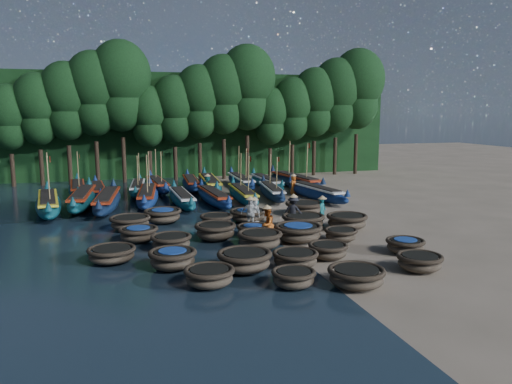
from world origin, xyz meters
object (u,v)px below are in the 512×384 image
object	(u,v)px
coracle_10	(112,254)
coracle_22	(216,220)
long_boat_4	(182,198)
fisherman_4	(250,213)
long_boat_14	(210,184)
coracle_11	(171,242)
coracle_9	(405,245)
coracle_21	(163,215)
coracle_3	(356,276)
fisherman_0	(254,210)
coracle_4	(420,262)
long_boat_7	(272,192)
long_boat_10	(98,191)
long_boat_17	(295,181)
coracle_7	(295,258)
coracle_12	(260,239)
long_boat_5	(214,197)
long_boat_9	(78,189)
coracle_8	(328,250)
long_boat_6	(243,195)
coracle_1	(209,276)
coracle_2	(294,277)
long_boat_3	(147,196)
fisherman_5	(208,185)
fisherman_3	(293,211)
coracle_23	(248,215)
long_boat_15	(241,181)
long_boat_12	(157,185)
long_boat_11	(138,188)
fisherman_1	(322,210)
coracle_5	(173,258)
coracle_15	(138,233)
fisherman_6	(293,184)
coracle_19	(347,221)
coracle_24	(304,208)
coracle_6	(245,260)
fisherman_2	(267,224)
long_boat_2	(107,201)
long_boat_13	(191,183)
coracle_14	(341,234)
long_boat_8	(316,192)
coracle_17	(253,230)
coracle_16	(215,231)

from	to	relation	value
coracle_10	coracle_22	xyz separation A→B (m)	(5.61, 5.12, 0.04)
long_boat_4	fisherman_4	xyz separation A→B (m)	(2.66, -8.01, 0.43)
long_boat_14	coracle_11	bearing A→B (deg)	-102.92
coracle_9	coracle_21	size ratio (longest dim) A/B	0.85
coracle_3	fisherman_0	bearing A→B (deg)	94.33
coracle_21	coracle_4	bearing A→B (deg)	-52.04
coracle_4	long_boat_7	xyz separation A→B (m)	(-0.58, 17.82, 0.11)
long_boat_10	long_boat_17	size ratio (longest dim) A/B	0.81
coracle_7	coracle_12	bearing A→B (deg)	102.20
long_boat_4	long_boat_5	xyz separation A→B (m)	(2.19, -0.16, 0.01)
coracle_21	long_boat_9	bearing A→B (deg)	115.34
coracle_11	long_boat_7	bearing A→B (deg)	53.85
long_boat_14	coracle_21	bearing A→B (deg)	-110.36
coracle_4	long_boat_4	bearing A→B (deg)	113.69
coracle_8	coracle_22	distance (m)	8.01
coracle_21	long_boat_6	world-z (taller)	long_boat_6
coracle_4	fisherman_4	world-z (taller)	fisherman_4
coracle_7	long_boat_5	world-z (taller)	long_boat_5
coracle_1	coracle_9	distance (m)	9.58
coracle_2	long_boat_9	world-z (taller)	long_boat_9
long_boat_3	fisherman_5	world-z (taller)	long_boat_3
long_boat_3	fisherman_3	distance (m)	11.86
coracle_10	coracle_23	bearing A→B (deg)	37.93
long_boat_15	long_boat_12	bearing A→B (deg)	-179.52
long_boat_11	fisherman_1	bearing A→B (deg)	-50.33
coracle_5	long_boat_4	world-z (taller)	long_boat_4
coracle_15	fisherman_6	xyz separation A→B (m)	(12.21, 11.00, 0.41)
coracle_19	fisherman_6	world-z (taller)	fisherman_6
long_boat_10	fisherman_3	bearing A→B (deg)	-55.56
coracle_24	long_boat_4	size ratio (longest dim) A/B	0.37
coracle_4	long_boat_7	world-z (taller)	long_boat_7
coracle_7	long_boat_17	xyz separation A→B (m)	(7.46, 19.97, 0.23)
coracle_2	coracle_7	xyz separation A→B (m)	(0.90, 2.24, 0.01)
coracle_6	long_boat_9	size ratio (longest dim) A/B	0.33
fisherman_3	fisherman_2	bearing A→B (deg)	82.18
coracle_8	coracle_24	world-z (taller)	coracle_24
coracle_5	coracle_24	size ratio (longest dim) A/B	0.83
coracle_1	long_boat_15	xyz separation A→B (m)	(7.03, 22.91, 0.13)
long_boat_2	long_boat_11	size ratio (longest dim) A/B	1.19
long_boat_11	long_boat_13	xyz separation A→B (m)	(4.37, 1.48, 0.01)
coracle_14	long_boat_7	bearing A→B (deg)	87.92
long_boat_8	long_boat_17	distance (m)	5.47
coracle_17	coracle_24	xyz separation A→B (m)	(4.55, 4.46, 0.10)
coracle_8	long_boat_6	distance (m)	14.41
long_boat_13	coracle_21	bearing A→B (deg)	-102.58
coracle_19	long_boat_10	distance (m)	19.81
coracle_12	long_boat_8	size ratio (longest dim) A/B	0.28
coracle_22	fisherman_0	xyz separation A→B (m)	(2.23, 0.13, 0.41)
coracle_16	coracle_17	world-z (taller)	coracle_16
fisherman_4	fisherman_6	world-z (taller)	fisherman_4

